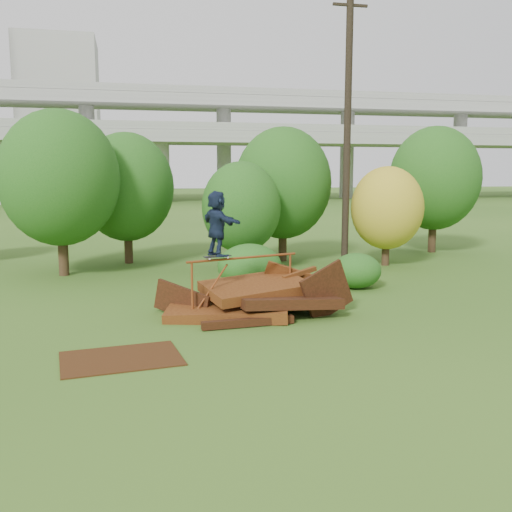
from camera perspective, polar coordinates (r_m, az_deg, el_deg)
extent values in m
plane|color=#2D5116|center=(13.87, 5.08, -7.64)|extent=(240.00, 240.00, 0.00)
cube|color=#3F1B0B|center=(15.34, -2.80, -5.35)|extent=(3.59, 2.73, 0.53)
cube|color=black|center=(15.32, 2.94, -4.45)|extent=(2.84, 1.92, 0.53)
cube|color=#3F1B0B|center=(15.57, -0.04, -3.17)|extent=(3.07, 2.36, 0.57)
cube|color=black|center=(15.41, 7.09, -3.55)|extent=(1.70, 0.60, 1.69)
cube|color=#3F1B0B|center=(16.59, 2.74, -2.98)|extent=(1.55, 0.66, 1.54)
cube|color=black|center=(15.53, -7.44, -4.59)|extent=(1.45, 1.24, 1.16)
cube|color=black|center=(14.27, -0.78, -6.65)|extent=(2.38, 0.38, 0.19)
cube|color=#3F1B0B|center=(16.35, 4.38, -1.74)|extent=(1.17, 0.63, 0.30)
cylinder|color=brown|center=(14.92, -6.40, -3.49)|extent=(0.06, 0.06, 1.52)
cylinder|color=brown|center=(16.31, 3.43, -2.43)|extent=(0.06, 0.06, 1.52)
cylinder|color=brown|center=(15.43, -1.27, -0.18)|extent=(3.20, 1.02, 0.06)
cube|color=black|center=(15.06, -3.89, -0.03)|extent=(0.77, 0.41, 0.02)
cylinder|color=beige|center=(14.89, -4.68, -0.29)|extent=(0.06, 0.04, 0.05)
cylinder|color=beige|center=(15.03, -4.93, -0.21)|extent=(0.06, 0.04, 0.05)
cylinder|color=beige|center=(15.11, -2.84, -0.14)|extent=(0.06, 0.04, 0.05)
cylinder|color=beige|center=(15.26, -3.11, -0.06)|extent=(0.06, 0.04, 0.05)
imported|color=#162139|center=(14.96, -3.92, 3.27)|extent=(1.08, 1.66, 1.72)
cube|color=#391E0C|center=(12.26, -13.34, -9.94)|extent=(2.61, 2.01, 0.03)
cylinder|color=black|center=(22.29, -18.73, 0.67)|extent=(0.37, 0.37, 1.99)
ellipsoid|color=#124211|center=(22.11, -19.06, 7.39)|extent=(4.31, 4.31, 4.96)
cylinder|color=black|center=(24.59, -12.64, 1.30)|extent=(0.35, 0.35, 1.73)
ellipsoid|color=#124211|center=(24.42, -12.82, 6.74)|extent=(3.92, 3.92, 4.51)
cylinder|color=black|center=(21.82, -1.47, 0.15)|extent=(0.32, 0.32, 1.38)
ellipsoid|color=#124211|center=(21.63, -1.49, 4.91)|extent=(3.00, 3.00, 3.45)
cylinder|color=black|center=(24.60, 2.68, 1.58)|extent=(0.35, 0.35, 1.80)
ellipsoid|color=#124211|center=(24.43, 2.71, 7.29)|extent=(4.12, 4.12, 4.74)
cylinder|color=black|center=(24.05, 12.83, 0.58)|extent=(0.31, 0.31, 1.27)
ellipsoid|color=#A58C19|center=(23.88, 12.97, 4.71)|extent=(2.94, 2.94, 3.38)
cylinder|color=black|center=(28.55, 17.22, 2.29)|extent=(0.37, 0.37, 1.93)
ellipsoid|color=#124211|center=(28.41, 17.45, 7.42)|extent=(4.24, 4.24, 4.87)
ellipsoid|color=#124211|center=(18.86, -0.65, -1.00)|extent=(2.14, 1.97, 1.48)
ellipsoid|color=#124211|center=(19.13, 10.01, -1.46)|extent=(1.66, 1.52, 1.17)
cylinder|color=black|center=(23.34, 9.13, 12.48)|extent=(0.28, 0.28, 11.04)
cube|color=black|center=(24.12, 9.40, 23.52)|extent=(1.40, 0.10, 0.10)
cube|color=gray|center=(72.92, -9.58, 11.60)|extent=(160.00, 9.00, 1.40)
cube|color=gray|center=(79.32, -9.92, 14.95)|extent=(160.00, 9.00, 1.40)
cylinder|color=gray|center=(74.01, -23.69, 7.87)|extent=(2.20, 2.20, 8.00)
cylinder|color=gray|center=(72.80, -9.50, 8.46)|extent=(2.20, 2.20, 8.00)
cylinder|color=gray|center=(75.97, 4.33, 8.54)|extent=(2.20, 2.20, 8.00)
cube|color=#9E9E99|center=(115.75, -18.98, 13.03)|extent=(14.00, 14.00, 28.00)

